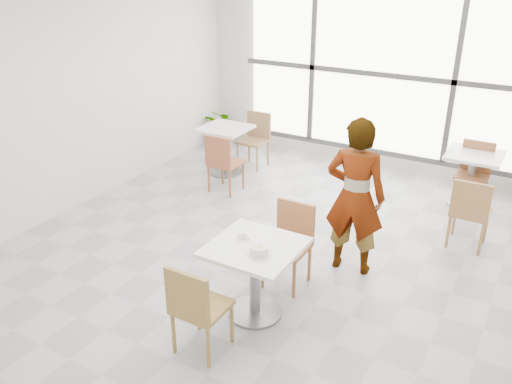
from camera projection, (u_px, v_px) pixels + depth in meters
The scene contains 17 objects.
floor at pixel (269, 264), 5.87m from camera, with size 7.00×7.00×0.00m, color #9E9EA5.
wall_back at pixel (381, 73), 8.01m from camera, with size 6.00×6.00×0.00m, color silver.
wall_left at pixel (62, 98), 6.62m from camera, with size 7.00×7.00×0.00m, color silver.
window at pixel (380, 74), 7.96m from camera, with size 4.60×0.07×2.52m.
main_table at pixel (255, 267), 4.85m from camera, with size 0.80×0.80×0.75m.
chair_near at pixel (196, 305), 4.36m from camera, with size 0.42×0.42×0.87m.
chair_far at pixel (291, 238), 5.38m from camera, with size 0.42×0.42×0.87m.
oatmeal_bowl at pixel (259, 250), 4.59m from camera, with size 0.21×0.21×0.09m.
coffee_cup at pixel (242, 235), 4.86m from camera, with size 0.16×0.13×0.07m.
person at pixel (355, 197), 5.45m from camera, with size 0.63×0.41×1.72m, color black.
bg_table_left at pixel (225, 143), 8.12m from camera, with size 0.70×0.70×0.75m.
bg_table_right at pixel (472, 172), 7.05m from camera, with size 0.70×0.70×0.75m.
bg_chair_left_near at pixel (223, 160), 7.43m from camera, with size 0.42×0.42×0.87m.
bg_chair_left_far at pixel (256, 136), 8.42m from camera, with size 0.42×0.42×0.87m.
bg_chair_right_near at pixel (470, 209), 5.99m from camera, with size 0.42×0.42×0.87m.
bg_chair_right_far at pixel (474, 169), 7.11m from camera, with size 0.42×0.42×0.87m.
plant_left at pixel (222, 127), 9.44m from camera, with size 0.59×0.51×0.65m, color #568B42.
Camera 1 is at (2.38, -4.41, 3.15)m, focal length 36.89 mm.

